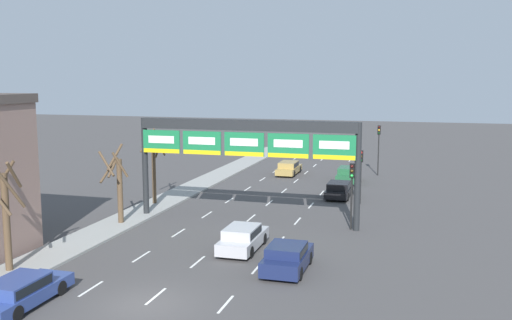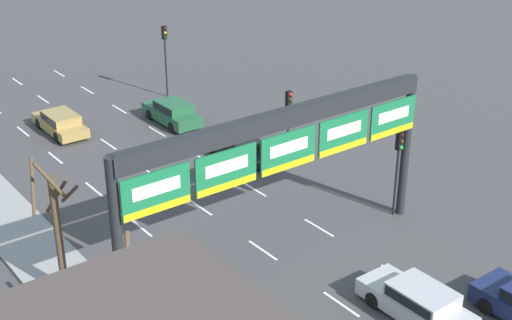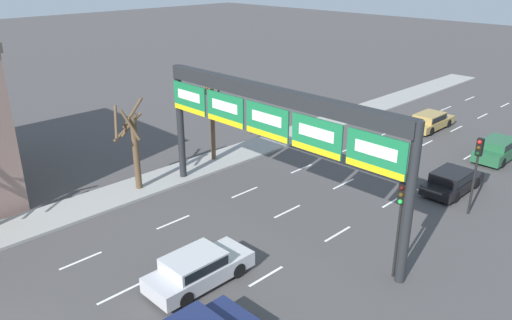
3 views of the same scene
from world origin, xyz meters
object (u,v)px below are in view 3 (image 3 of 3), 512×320
Objects in this scene: traffic_light_near_gantry at (477,161)px; traffic_light_mid_block at (400,211)px; tree_bare_second at (133,144)px; car_silver at (198,268)px; car_black at (452,180)px; sign_gantry at (271,114)px; tree_bare_third at (212,115)px; car_gold at (430,121)px; car_green at (499,148)px.

traffic_light_near_gantry is 7.77m from traffic_light_mid_block.
tree_bare_second is (-15.00, -2.98, -0.24)m from traffic_light_mid_block.
car_silver reaches higher than car_black.
traffic_light_near_gantry is (5.17, 13.91, 2.25)m from car_silver.
car_black is at bearing 63.54° from sign_gantry.
sign_gantry is at bearing -130.87° from traffic_light_near_gantry.
tree_bare_third is (-0.36, 6.11, 0.33)m from tree_bare_second.
sign_gantry reaches higher than car_black.
traffic_light_near_gantry is 15.86m from tree_bare_third.
tree_bare_third is (-15.36, 3.13, 0.09)m from traffic_light_mid_block.
tree_bare_second is (-6.48, -22.53, 2.13)m from car_gold.
tree_bare_second is at bearing -160.38° from sign_gantry.
sign_gantry is 3.55× the size of traffic_light_mid_block.
car_gold is 0.91× the size of tree_bare_second.
traffic_light_mid_block is at bearing -77.82° from car_black.
car_green is 19.11m from tree_bare_third.
tree_bare_second reaches higher than traffic_light_near_gantry.
car_silver is 23.15m from car_green.
sign_gantry is at bearing 105.58° from car_silver.
car_silver is 16.24m from car_black.
sign_gantry is 18.27m from car_green.
traffic_light_mid_block is at bearing 48.84° from car_silver.
car_black is (6.41, -9.78, -0.02)m from car_gold.
traffic_light_mid_block is (7.04, 0.14, -2.59)m from sign_gantry.
car_black is at bearing 102.18° from traffic_light_mid_block.
tree_bare_third reaches higher than tree_bare_second.
traffic_light_near_gantry is at bearing 17.00° from tree_bare_third.
traffic_light_near_gantry is (8.32, -11.78, 2.29)m from car_gold.
tree_bare_third reaches higher than car_gold.
tree_bare_second is at bearing -122.87° from car_green.
tree_bare_third is (-8.32, 3.27, -2.50)m from sign_gantry.
traffic_light_mid_block is 0.72× the size of tree_bare_third.
car_silver is at bearing -131.16° from traffic_light_mid_block.
car_green is 9.52m from traffic_light_near_gantry.
car_silver is (1.67, -6.00, -4.92)m from sign_gantry.
tree_bare_third reaches higher than car_black.
car_gold is 1.04× the size of car_green.
car_green is 1.07× the size of traffic_light_mid_block.
sign_gantry reaches higher than car_silver.
car_gold is at bearing 125.22° from traffic_light_near_gantry.
car_gold is 17.96m from tree_bare_third.
car_green is at bearing 74.12° from sign_gantry.
tree_bare_second is at bearing -168.76° from traffic_light_mid_block.
tree_bare_second is (-14.80, -10.74, -0.16)m from traffic_light_near_gantry.
car_black is (4.93, 9.91, -4.97)m from sign_gantry.
car_gold is 1.11× the size of traffic_light_mid_block.
sign_gantry is at bearing 19.62° from tree_bare_second.
traffic_light_mid_block is (5.37, 6.14, 2.33)m from car_silver.
traffic_light_near_gantry is at bearing -77.38° from car_green.
traffic_light_mid_block is 0.82× the size of tree_bare_second.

